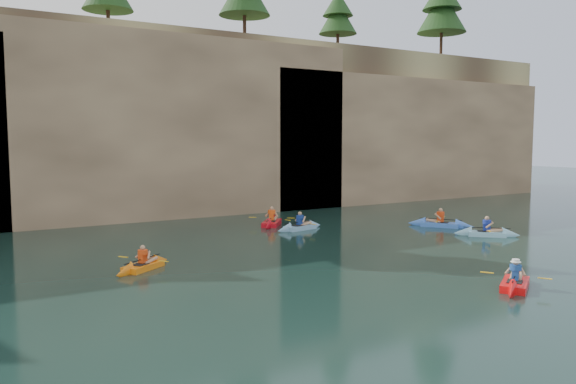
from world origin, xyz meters
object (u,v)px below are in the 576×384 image
kayaker_orange (143,266)px  kayaker_red_far (272,222)px  kayaker_ltblue_near (487,233)px  main_kayaker (515,283)px

kayaker_orange → kayaker_red_far: kayaker_red_far is taller
kayaker_orange → kayaker_ltblue_near: (16.72, -1.65, 0.01)m
kayaker_ltblue_near → kayaker_red_far: bearing=174.5°
main_kayaker → kayaker_ltblue_near: bearing=12.6°
main_kayaker → kayaker_red_far: kayaker_red_far is taller
kayaker_orange → kayaker_red_far: bearing=0.9°
main_kayaker → kayaker_ltblue_near: kayaker_ltblue_near is taller
main_kayaker → kayaker_orange: (-9.59, 8.73, -0.02)m
main_kayaker → kayaker_orange: bearing=105.5°
main_kayaker → kayaker_ltblue_near: (7.13, 7.08, -0.00)m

